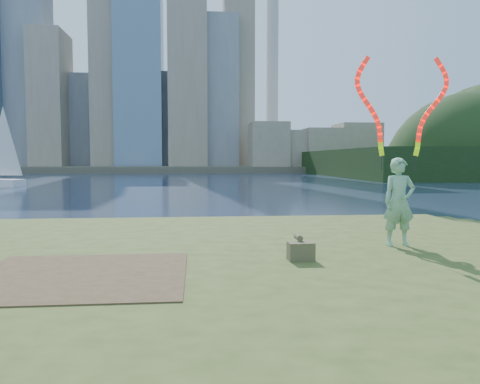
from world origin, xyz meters
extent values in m
plane|color=#192640|center=(0.00, 0.00, 0.00)|extent=(320.00, 320.00, 0.00)
cube|color=#384719|center=(0.00, -2.50, 0.15)|extent=(20.00, 18.00, 0.30)
cube|color=#384719|center=(0.00, -2.20, 0.40)|extent=(17.00, 15.00, 0.30)
cube|color=#384719|center=(0.00, -2.00, 0.65)|extent=(14.00, 12.00, 0.30)
cube|color=#47331E|center=(-2.20, -3.20, 0.81)|extent=(3.20, 3.00, 0.02)
cube|color=#504B3A|center=(0.00, 95.00, 0.60)|extent=(320.00, 40.00, 1.20)
cylinder|color=silver|center=(18.00, 102.00, 30.20)|extent=(2.80, 2.80, 58.00)
imported|color=#1F7036|center=(3.70, -1.26, 1.70)|extent=(0.66, 0.44, 1.81)
cylinder|color=black|center=(3.37, -1.14, 2.51)|extent=(0.02, 0.02, 0.30)
cylinder|color=black|center=(4.09, -1.14, 2.51)|extent=(0.02, 0.02, 0.30)
cube|color=#474029|center=(1.40, -2.43, 0.96)|extent=(0.46, 0.31, 0.32)
cylinder|color=#474029|center=(1.40, -2.22, 1.17)|extent=(0.11, 0.30, 0.11)
camera|label=1|loc=(-0.43, -10.41, 2.57)|focal=35.00mm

